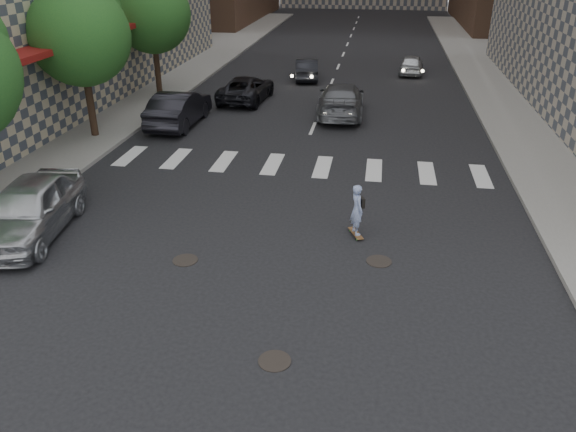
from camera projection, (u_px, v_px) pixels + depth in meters
name	position (u px, v px, depth m)	size (l,w,h in m)	color
ground	(246.00, 291.00, 14.17)	(160.00, 160.00, 0.00)	black
sidewalk_left	(87.00, 87.00, 33.98)	(13.00, 80.00, 0.15)	gray
tree_b	(82.00, 30.00, 23.38)	(4.20, 4.20, 6.60)	#382619
tree_c	(153.00, 10.00, 30.48)	(4.20, 4.20, 6.60)	#382619
manhole_a	(275.00, 361.00, 11.78)	(0.70, 0.70, 0.02)	black
manhole_b	(185.00, 260.00, 15.52)	(0.70, 0.70, 0.02)	black
manhole_c	(379.00, 261.00, 15.47)	(0.70, 0.70, 0.02)	black
skateboarder	(357.00, 210.00, 16.48)	(0.57, 0.84, 1.64)	brown
silver_sedan	(30.00, 209.00, 16.59)	(1.99, 4.94, 1.68)	#B5B8BC
traffic_car_a	(179.00, 108.00, 26.75)	(1.74, 4.98, 1.64)	black
traffic_car_b	(341.00, 99.00, 28.34)	(2.24, 5.51, 1.60)	#585A60
traffic_car_c	(246.00, 89.00, 31.00)	(2.24, 4.86, 1.35)	black
traffic_car_d	(412.00, 64.00, 37.43)	(1.51, 3.75, 1.28)	#B9BCC1
traffic_car_e	(306.00, 69.00, 35.91)	(1.39, 3.98, 1.31)	black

